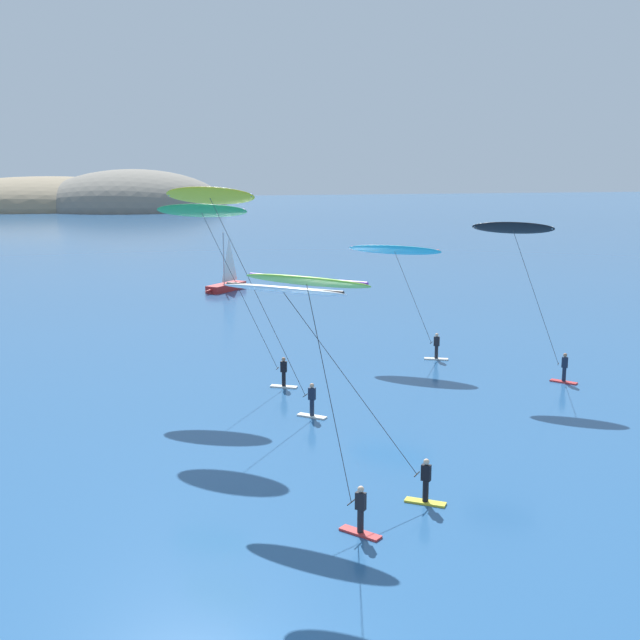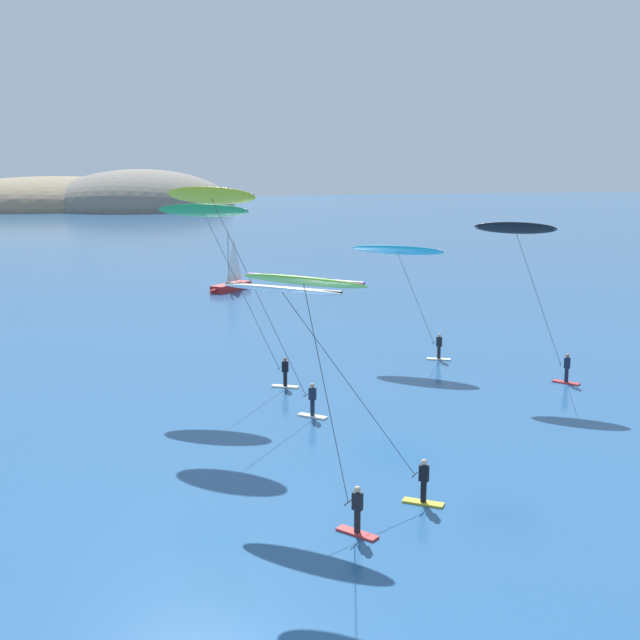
% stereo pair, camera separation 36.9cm
% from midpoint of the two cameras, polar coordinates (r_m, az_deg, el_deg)
% --- Properties ---
extents(headland_island, '(90.20, 58.66, 21.66)m').
position_cam_midpoint_polar(headland_island, '(234.20, -15.79, 7.64)').
color(headland_island, slate).
rests_on(headland_island, ground).
extents(sailboat_near, '(4.85, 4.92, 5.70)m').
position_cam_midpoint_polar(sailboat_near, '(78.55, -6.36, 2.53)').
color(sailboat_near, '#B22323').
rests_on(sailboat_near, ground).
extents(kitesurfer_green, '(7.42, 4.24, 10.15)m').
position_cam_midpoint_polar(kitesurfer_green, '(44.23, -7.60, 6.79)').
color(kitesurfer_green, silver).
rests_on(kitesurfer_green, ground).
extents(kitesurfer_yellow, '(7.43, 5.84, 11.17)m').
position_cam_midpoint_polar(kitesurfer_yellow, '(39.77, -6.96, 7.67)').
color(kitesurfer_yellow, silver).
rests_on(kitesurfer_yellow, ground).
extents(kitesurfer_cyan, '(5.91, 4.78, 7.26)m').
position_cam_midpoint_polar(kitesurfer_cyan, '(50.85, 5.91, 4.50)').
color(kitesurfer_cyan, silver).
rests_on(kitesurfer_cyan, ground).
extents(kitesurfer_black, '(5.43, 4.27, 9.08)m').
position_cam_midpoint_polar(kitesurfer_black, '(46.35, 14.31, 5.27)').
color(kitesurfer_black, red).
rests_on(kitesurfer_black, ground).
extents(kitesurfer_lime, '(4.44, 4.36, 8.74)m').
position_cam_midpoint_polar(kitesurfer_lime, '(26.20, -0.46, 1.40)').
color(kitesurfer_lime, red).
rests_on(kitesurfer_lime, ground).
extents(kitesurfer_white, '(7.49, 6.66, 7.73)m').
position_cam_midpoint_polar(kitesurfer_white, '(30.27, -1.43, 0.86)').
color(kitesurfer_white, yellow).
rests_on(kitesurfer_white, ground).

